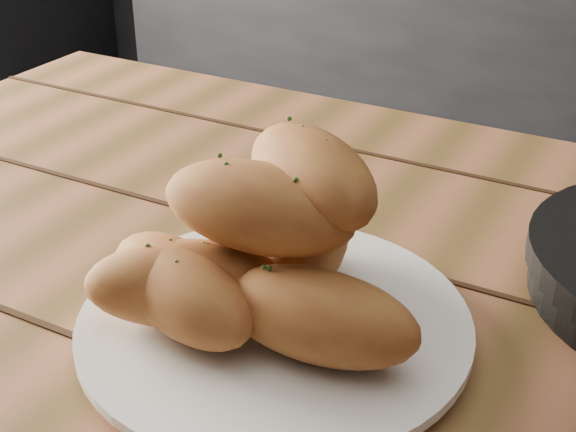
{
  "coord_description": "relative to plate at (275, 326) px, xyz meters",
  "views": [
    {
      "loc": [
        0.29,
        -0.65,
        1.1
      ],
      "look_at": [
        0.06,
        -0.22,
        0.84
      ],
      "focal_mm": 50.0,
      "sensor_mm": 36.0,
      "label": 1
    }
  ],
  "objects": [
    {
      "name": "plate",
      "position": [
        0.0,
        0.0,
        0.0
      ],
      "size": [
        0.28,
        0.28,
        0.02
      ],
      "color": "white",
      "rests_on": "table"
    },
    {
      "name": "bread_rolls",
      "position": [
        -0.01,
        -0.0,
        0.06
      ],
      "size": [
        0.25,
        0.22,
        0.13
      ],
      "color": "#AA6E2F",
      "rests_on": "plate"
    }
  ]
}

